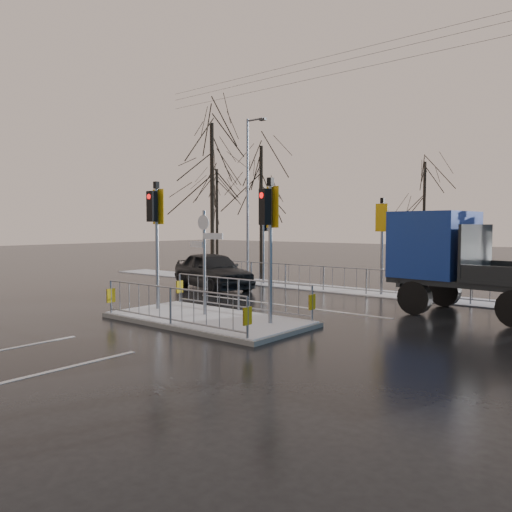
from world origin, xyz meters
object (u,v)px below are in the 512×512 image
Objects in this scene: car_far_lane at (213,270)px; flatbed_truck at (465,260)px; traffic_island at (207,308)px; street_lamp_left at (249,192)px.

car_far_lane is 0.67× the size of flatbed_truck.
traffic_island is 1.26× the size of car_far_lane.
flatbed_truck is (10.50, 0.48, 0.90)m from car_far_lane.
street_lamp_left is at bearing 163.37° from flatbed_truck.
street_lamp_left reaches higher than flatbed_truck.
street_lamp_left is at bearing 124.07° from traffic_island.
traffic_island reaches higher than flatbed_truck.
traffic_island reaches higher than car_far_lane.
car_far_lane is (-5.11, 5.49, 0.42)m from traffic_island.
street_lamp_left reaches higher than traffic_island.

